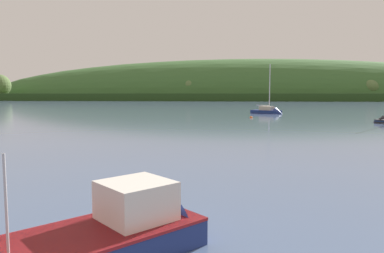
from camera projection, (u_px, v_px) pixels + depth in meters
name	position (u px, v px, depth m)	size (l,w,h in m)	color
far_shoreline_hill	(243.00, 99.00, 228.90)	(446.06, 132.48, 50.31)	#27431B
sailboat_midwater_white	(269.00, 112.00, 72.34)	(6.50, 6.19, 10.93)	navy
fishing_boat_moored	(117.00, 240.00, 9.33)	(5.89, 5.60, 3.77)	navy
mooring_buoy_midchannel	(251.00, 118.00, 60.09)	(0.50, 0.50, 0.58)	#EA5B19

